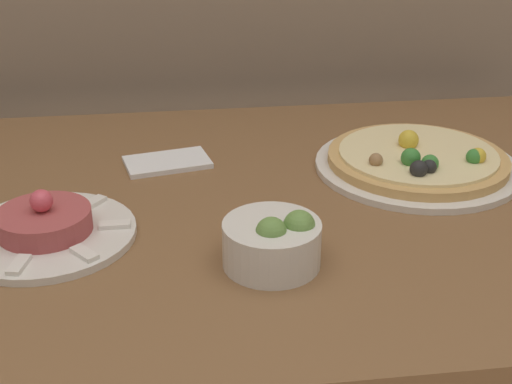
% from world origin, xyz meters
% --- Properties ---
extents(dining_table, '(1.23, 0.78, 0.74)m').
position_xyz_m(dining_table, '(0.00, 0.39, 0.64)').
color(dining_table, brown).
rests_on(dining_table, ground_plane).
extents(pizza_plate, '(0.31, 0.31, 0.05)m').
position_xyz_m(pizza_plate, '(0.28, 0.46, 0.76)').
color(pizza_plate, silver).
rests_on(pizza_plate, dining_table).
extents(tartare_plate, '(0.23, 0.23, 0.07)m').
position_xyz_m(tartare_plate, '(-0.26, 0.31, 0.76)').
color(tartare_plate, silver).
rests_on(tartare_plate, dining_table).
extents(small_bowl, '(0.12, 0.12, 0.07)m').
position_xyz_m(small_bowl, '(0.02, 0.21, 0.77)').
color(small_bowl, silver).
rests_on(small_bowl, dining_table).
extents(napkin, '(0.14, 0.10, 0.01)m').
position_xyz_m(napkin, '(-0.10, 0.53, 0.75)').
color(napkin, white).
rests_on(napkin, dining_table).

